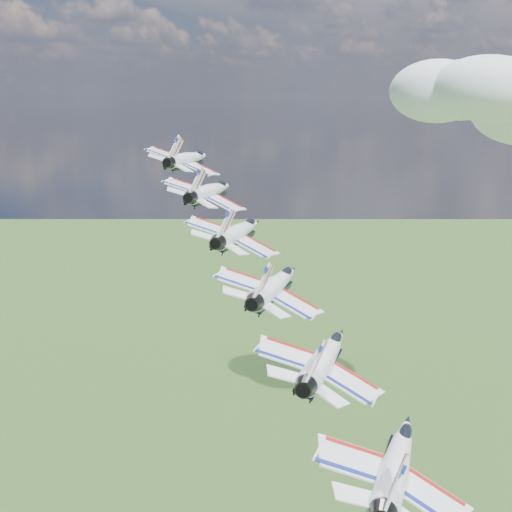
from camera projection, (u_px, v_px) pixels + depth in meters
The scene contains 7 objects.
cloud_far at pixel (465, 91), 281.65m from camera, with size 68.87×54.11×27.06m, color white.
jet_0 at pixel (189, 158), 96.19m from camera, with size 9.70×14.36×4.29m, color white, non-canonical shape.
jet_1 at pixel (211, 191), 86.12m from camera, with size 9.70×14.36×4.29m, color silver, non-canonical shape.
jet_2 at pixel (239, 231), 76.04m from camera, with size 9.70×14.36×4.29m, color white, non-canonical shape.
jet_3 at pixel (276, 284), 65.97m from camera, with size 9.70×14.36×4.29m, color white, non-canonical shape.
jet_4 at pixel (325, 357), 55.90m from camera, with size 9.70×14.36×4.29m, color silver, non-canonical shape.
jet_5 at pixel (397, 461), 45.83m from camera, with size 9.70×14.36×4.29m, color silver, non-canonical shape.
Camera 1 is at (56.90, -69.66, 166.46)m, focal length 50.00 mm.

